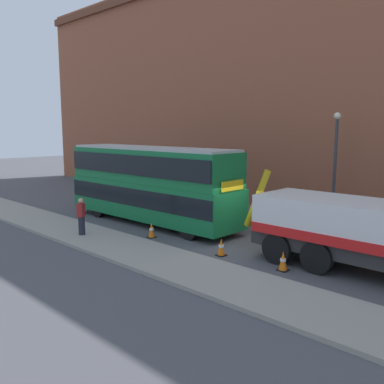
% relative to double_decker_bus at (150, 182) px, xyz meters
% --- Properties ---
extents(ground_plane, '(120.00, 120.00, 0.00)m').
position_rel_double_decker_bus_xyz_m(ground_plane, '(6.46, 0.13, -2.23)').
color(ground_plane, '#4C4C51').
extents(near_kerb, '(60.00, 2.80, 0.15)m').
position_rel_double_decker_bus_xyz_m(near_kerb, '(6.46, -4.07, -2.16)').
color(near_kerb, gray).
rests_on(near_kerb, ground_plane).
extents(building_facade, '(60.00, 1.50, 16.00)m').
position_rel_double_decker_bus_xyz_m(building_facade, '(6.46, 8.63, 5.84)').
color(building_facade, '#935138').
rests_on(building_facade, ground_plane).
extents(double_decker_bus, '(11.07, 2.68, 4.06)m').
position_rel_double_decker_bus_xyz_m(double_decker_bus, '(0.00, 0.00, 0.00)').
color(double_decker_bus, '#146B38').
rests_on(double_decker_bus, ground_plane).
extents(pedestrian_onlooker, '(0.44, 0.48, 1.71)m').
position_rel_double_decker_bus_xyz_m(pedestrian_onlooker, '(0.09, -4.24, -1.25)').
color(pedestrian_onlooker, '#232333').
rests_on(pedestrian_onlooker, near_kerb).
extents(traffic_cone_near_bus, '(0.36, 0.36, 0.72)m').
position_rel_double_decker_bus_xyz_m(traffic_cone_near_bus, '(2.40, -1.99, -1.89)').
color(traffic_cone_near_bus, orange).
rests_on(traffic_cone_near_bus, ground_plane).
extents(traffic_cone_midway, '(0.36, 0.36, 0.72)m').
position_rel_double_decker_bus_xyz_m(traffic_cone_midway, '(6.52, -1.87, -1.89)').
color(traffic_cone_midway, orange).
rests_on(traffic_cone_midway, ground_plane).
extents(traffic_cone_near_truck, '(0.36, 0.36, 0.72)m').
position_rel_double_decker_bus_xyz_m(traffic_cone_near_truck, '(9.25, -1.70, -1.89)').
color(traffic_cone_near_truck, orange).
rests_on(traffic_cone_near_truck, ground_plane).
extents(street_lamp, '(0.36, 0.36, 5.83)m').
position_rel_double_decker_bus_xyz_m(street_lamp, '(7.19, 6.44, 1.24)').
color(street_lamp, '#38383D').
rests_on(street_lamp, ground_plane).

